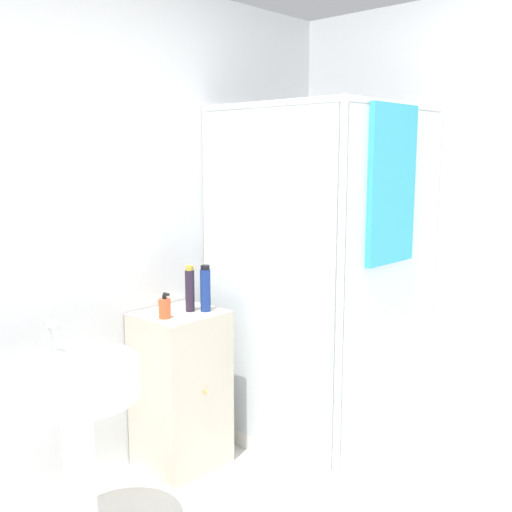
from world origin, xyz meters
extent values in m
cube|color=silver|center=(0.00, 1.70, 1.25)|extent=(6.40, 0.06, 2.50)
cube|color=white|center=(1.19, 1.19, 0.04)|extent=(0.96, 0.96, 0.09)
cylinder|color=white|center=(1.65, 1.65, 0.95)|extent=(0.04, 0.04, 1.91)
cylinder|color=white|center=(0.73, 1.65, 0.95)|extent=(0.04, 0.04, 1.91)
cylinder|color=white|center=(1.65, 0.73, 0.95)|extent=(0.04, 0.04, 1.91)
cylinder|color=white|center=(0.73, 0.73, 0.95)|extent=(0.04, 0.04, 1.91)
cylinder|color=white|center=(1.19, 0.73, 1.89)|extent=(0.92, 0.04, 0.04)
cylinder|color=white|center=(1.19, 1.65, 1.89)|extent=(0.92, 0.04, 0.04)
cylinder|color=white|center=(0.73, 1.19, 1.89)|extent=(0.04, 0.92, 0.04)
cylinder|color=white|center=(1.65, 1.19, 1.89)|extent=(0.04, 0.92, 0.04)
cube|color=silver|center=(1.19, 0.72, 0.98)|extent=(0.89, 0.01, 1.78)
cube|color=silver|center=(0.72, 1.19, 0.98)|extent=(0.01, 0.89, 1.78)
cylinder|color=#B7BABF|center=(1.43, 1.59, 0.81)|extent=(0.02, 0.02, 1.43)
cylinder|color=#B7BABF|center=(1.43, 1.54, 1.54)|extent=(0.07, 0.07, 0.04)
cube|color=#38ADC6|center=(1.11, 0.69, 1.49)|extent=(0.41, 0.03, 0.79)
cube|color=beige|center=(0.37, 1.48, 0.42)|extent=(0.42, 0.38, 0.84)
sphere|color=gold|center=(0.37, 1.28, 0.46)|extent=(0.02, 0.02, 0.02)
cylinder|color=white|center=(-0.39, 1.22, 0.34)|extent=(0.13, 0.13, 0.68)
cylinder|color=white|center=(-0.39, 1.22, 0.76)|extent=(0.52, 0.52, 0.15)
cylinder|color=#B7BABF|center=(-0.39, 1.40, 0.90)|extent=(0.02, 0.02, 0.13)
cube|color=#B7BABF|center=(-0.39, 1.36, 0.95)|extent=(0.02, 0.07, 0.02)
cylinder|color=#E5562D|center=(0.24, 1.44, 0.89)|extent=(0.06, 0.06, 0.10)
cylinder|color=black|center=(0.24, 1.44, 0.95)|extent=(0.02, 0.02, 0.02)
cube|color=black|center=(0.24, 1.43, 0.96)|extent=(0.02, 0.03, 0.01)
cylinder|color=#281E33|center=(0.42, 1.45, 0.95)|extent=(0.05, 0.05, 0.22)
cylinder|color=gold|center=(0.42, 1.45, 1.07)|extent=(0.04, 0.04, 0.02)
cylinder|color=navy|center=(0.48, 1.39, 0.95)|extent=(0.05, 0.05, 0.22)
cylinder|color=black|center=(0.48, 1.39, 1.07)|extent=(0.05, 0.05, 0.02)
camera|label=1|loc=(-1.56, -0.86, 1.63)|focal=42.00mm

